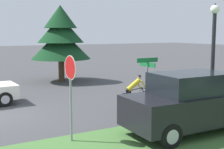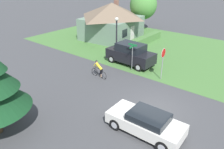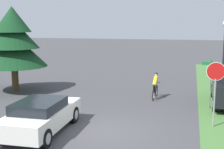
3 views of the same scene
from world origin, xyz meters
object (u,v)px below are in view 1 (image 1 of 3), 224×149
Objects in this scene: cyclist at (134,91)px; parked_suv_right at (191,103)px; conifer_tall_near at (61,36)px; street_name_sign at (147,79)px; stop_sign at (70,80)px; street_lamp at (213,49)px.

parked_suv_right is (4.14, -0.42, 0.32)m from cyclist.
cyclist is 0.33× the size of conifer_tall_near.
conifer_tall_near is (-11.79, 1.14, 1.41)m from street_name_sign.
stop_sign is 1.08× the size of street_name_sign.
conifer_tall_near is at bearing 94.83° from cyclist.
street_lamp reaches higher than cyclist.
street_lamp is at bearing 71.63° from street_name_sign.
street_name_sign is (-0.02, 2.95, -0.19)m from stop_sign.
street_name_sign is at bearing -5.54° from conifer_tall_near.
conifer_tall_near is (-12.59, -1.26, 0.35)m from street_lamp.
cyclist is 5.41m from stop_sign.
street_name_sign is 11.93m from conifer_tall_near.
street_name_sign is (2.93, -1.41, 1.05)m from cyclist.
parked_suv_right is at bearing -74.01° from street_lamp.
parked_suv_right is at bearing -0.67° from conifer_tall_near.
street_name_sign is at bearing -108.37° from street_lamp.
street_name_sign is (-0.80, -2.41, -1.06)m from street_lamp.
parked_suv_right is 0.90× the size of conifer_tall_near.
street_name_sign is at bearing -112.51° from cyclist.
stop_sign is at bearing -142.73° from cyclist.
street_lamp is at bearing -101.00° from stop_sign.
cyclist is at bearing 1.70° from conifer_tall_near.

